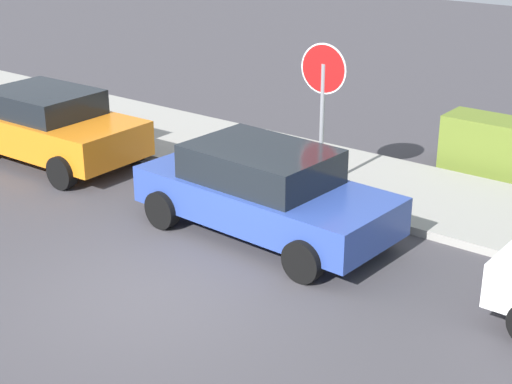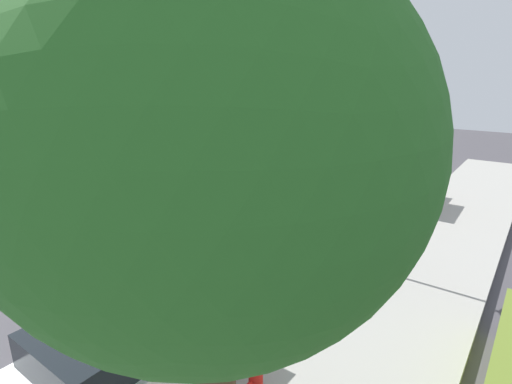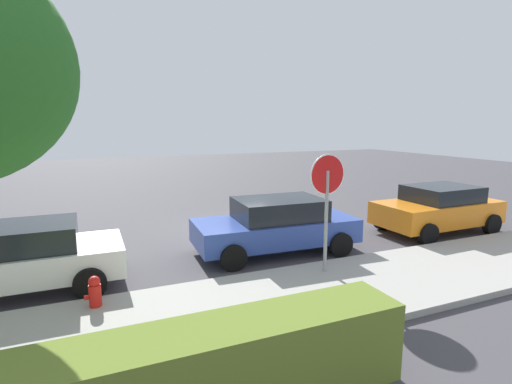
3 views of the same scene
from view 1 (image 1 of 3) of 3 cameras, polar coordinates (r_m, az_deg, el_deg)
name	(u,v)px [view 1 (image 1 of 3)]	position (r m, az deg, el deg)	size (l,w,h in m)	color
ground_plane	(156,293)	(11.13, -7.29, -7.27)	(60.00, 60.00, 0.00)	#423F44
sidewalk_curb	(354,180)	(15.02, 7.17, 0.85)	(32.00, 2.90, 0.14)	#9E9B93
stop_sign	(323,91)	(13.88, 4.89, 7.36)	(0.90, 0.08, 2.79)	gray
parked_car_blue	(264,190)	(12.53, 0.58, 0.13)	(4.37, 2.21, 1.46)	#2D479E
parked_car_orange	(49,125)	(16.47, -14.80, 4.72)	(4.03, 2.12, 1.48)	orange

